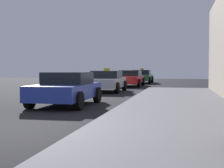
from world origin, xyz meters
TOP-DOWN VIEW (x-y plane):
  - sidewalk at (4.00, 0.00)m, footprint 4.00×32.00m
  - car_blue at (-0.19, 5.82)m, footprint 2.01×4.00m
  - car_silver at (-0.35, 13.43)m, footprint 2.05×4.06m
  - car_red at (0.13, 19.85)m, footprint 2.01×4.59m
  - car_green at (0.36, 25.95)m, footprint 2.04×4.50m

SIDE VIEW (x-z plane):
  - sidewalk at x=4.00m, z-range 0.00..0.15m
  - car_blue at x=-0.19m, z-range 0.01..1.28m
  - car_silver at x=-0.35m, z-range -0.07..1.36m
  - car_red at x=0.13m, z-range 0.01..1.28m
  - car_green at x=0.36m, z-range -0.07..1.36m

